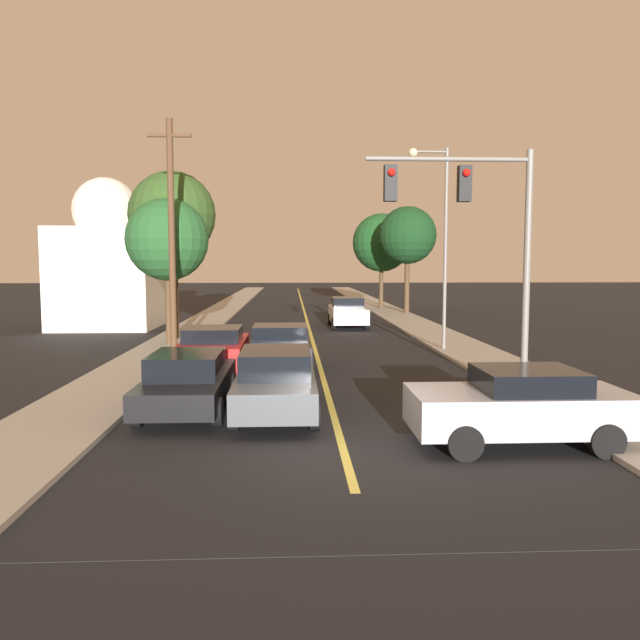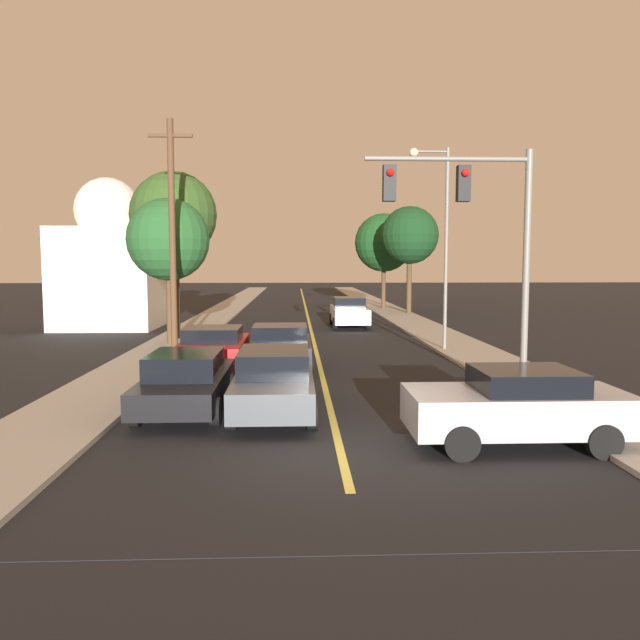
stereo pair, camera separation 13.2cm
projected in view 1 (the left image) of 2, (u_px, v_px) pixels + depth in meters
The scene contains 18 objects.
ground_plane at pixel (344, 454), 11.43m from camera, with size 200.00×200.00×0.00m, color black.
road_surface at pixel (304, 309), 47.24m from camera, with size 9.43×80.00×0.01m.
sidewalk_left at pixel (225, 309), 46.95m from camera, with size 2.50×80.00×0.12m.
sidewalk_right at pixel (382, 308), 47.51m from camera, with size 2.50×80.00×0.12m.
car_near_lane_front at pixel (276, 381), 14.43m from camera, with size 1.90×4.92×1.52m.
car_near_lane_second at pixel (280, 346), 20.56m from camera, with size 2.11×3.99×1.47m.
car_outer_lane_front at pixel (188, 381), 14.67m from camera, with size 1.92×4.77×1.41m.
car_outer_lane_second at pixel (214, 350), 19.63m from camera, with size 2.07×4.15×1.49m.
car_far_oncoming at pixel (348, 312), 33.93m from camera, with size 1.97×4.60×1.63m.
car_crossing_right at pixel (520, 405), 11.90m from camera, with size 4.13×2.01×1.48m.
traffic_signal_mast at pixel (477, 221), 15.87m from camera, with size 4.28×0.42×6.23m.
streetlamp_right at pixel (438, 223), 24.18m from camera, with size 1.57×0.36×7.78m.
utility_pole_left at pixel (172, 234), 22.78m from camera, with size 1.60×0.24×8.56m.
tree_left_near at pixel (172, 216), 27.70m from camera, with size 3.85×3.85×7.43m.
tree_left_far at pixel (167, 240), 25.65m from camera, with size 3.40×3.40×6.04m.
tree_right_near at pixel (408, 236), 41.89m from camera, with size 3.87×3.87×7.17m.
tree_right_far at pixel (382, 243), 46.57m from camera, with size 4.35×4.35×7.07m.
domed_building_left at pixel (107, 263), 33.40m from camera, with size 5.15×5.15×8.02m.
Camera 1 is at (-0.97, -11.12, 3.49)m, focal length 35.00 mm.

